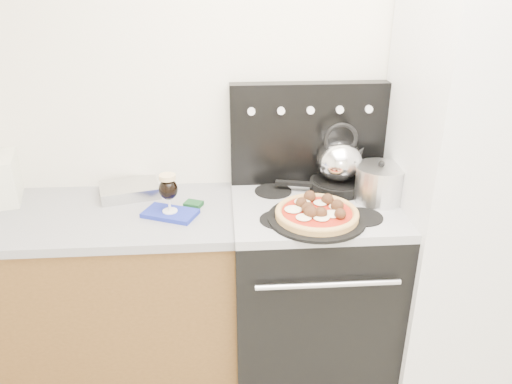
{
  "coord_description": "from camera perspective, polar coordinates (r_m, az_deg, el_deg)",
  "views": [
    {
      "loc": [
        -0.34,
        -0.87,
        1.92
      ],
      "look_at": [
        -0.2,
        1.05,
        1.05
      ],
      "focal_mm": 35.0,
      "sensor_mm": 36.0,
      "label": 1
    }
  ],
  "objects": [
    {
      "name": "foil_sheet",
      "position": [
        2.5,
        -14.24,
        0.24
      ],
      "size": [
        0.32,
        0.27,
        0.06
      ],
      "primitive_type": "cube",
      "rotation": [
        0.0,
        0.0,
        0.26
      ],
      "color": "silver",
      "rests_on": "countertop"
    },
    {
      "name": "skillet",
      "position": [
        2.47,
        9.29,
        0.8
      ],
      "size": [
        0.33,
        0.33,
        0.05
      ],
      "primitive_type": "cylinder",
      "rotation": [
        0.0,
        0.0,
        -0.23
      ],
      "color": "black",
      "rests_on": "cooktop"
    },
    {
      "name": "backguard",
      "position": [
        2.47,
        5.93,
        6.65
      ],
      "size": [
        0.76,
        0.08,
        0.5
      ],
      "primitive_type": "cube",
      "color": "black",
      "rests_on": "cooktop"
    },
    {
      "name": "beer_glass",
      "position": [
        2.22,
        -9.96,
        -0.12
      ],
      "size": [
        0.11,
        0.11,
        0.18
      ],
      "primitive_type": null,
      "rotation": [
        0.0,
        0.0,
        0.3
      ],
      "color": "black",
      "rests_on": "oven_mitt"
    },
    {
      "name": "base_cabinet",
      "position": [
        2.64,
        -18.71,
        -11.43
      ],
      "size": [
        1.45,
        0.6,
        0.86
      ],
      "primitive_type": "cube",
      "color": "brown",
      "rests_on": "ground"
    },
    {
      "name": "stock_pot",
      "position": [
        2.37,
        13.9,
        0.83
      ],
      "size": [
        0.24,
        0.24,
        0.16
      ],
      "primitive_type": "cylinder",
      "rotation": [
        0.0,
        0.0,
        0.07
      ],
      "color": "silver",
      "rests_on": "cooktop"
    },
    {
      "name": "pizza_pan",
      "position": [
        2.17,
        6.94,
        -3.0
      ],
      "size": [
        0.46,
        0.46,
        0.01
      ],
      "primitive_type": "cylinder",
      "rotation": [
        0.0,
        0.0,
        -0.1
      ],
      "color": "black",
      "rests_on": "cooktop"
    },
    {
      "name": "stove_body",
      "position": [
        2.56,
        6.25,
        -11.07
      ],
      "size": [
        0.76,
        0.65,
        0.88
      ],
      "primitive_type": "cube",
      "color": "black",
      "rests_on": "ground"
    },
    {
      "name": "pizza",
      "position": [
        2.16,
        6.98,
        -2.24
      ],
      "size": [
        0.37,
        0.37,
        0.05
      ],
      "primitive_type": null,
      "rotation": [
        0.0,
        0.0,
        -0.04
      ],
      "color": "#EF924C",
      "rests_on": "pizza_pan"
    },
    {
      "name": "fridge",
      "position": [
        2.51,
        22.87,
        -0.38
      ],
      "size": [
        0.64,
        0.68,
        1.9
      ],
      "primitive_type": "cube",
      "color": "silver",
      "rests_on": "ground"
    },
    {
      "name": "cooktop",
      "position": [
        2.32,
        6.77,
        -1.79
      ],
      "size": [
        0.76,
        0.65,
        0.04
      ],
      "primitive_type": "cube",
      "color": "#ADADB2",
      "rests_on": "stove_body"
    },
    {
      "name": "oven_mitt",
      "position": [
        2.27,
        -9.78,
        -2.43
      ],
      "size": [
        0.27,
        0.22,
        0.02
      ],
      "primitive_type": "cube",
      "rotation": [
        0.0,
        0.0,
        -0.4
      ],
      "color": "#1D2BA3",
      "rests_on": "countertop"
    },
    {
      "name": "countertop",
      "position": [
        2.42,
        -20.13,
        -2.7
      ],
      "size": [
        1.48,
        0.63,
        0.04
      ],
      "primitive_type": "cube",
      "color": "gray",
      "rests_on": "base_cabinet"
    },
    {
      "name": "tea_kettle",
      "position": [
        2.41,
        9.52,
        3.96
      ],
      "size": [
        0.27,
        0.27,
        0.24
      ],
      "primitive_type": null,
      "rotation": [
        0.0,
        0.0,
        0.28
      ],
      "color": "silver",
      "rests_on": "skillet"
    },
    {
      "name": "room_shell",
      "position": [
        1.39,
        10.74,
        -4.99
      ],
      "size": [
        3.52,
        3.01,
        2.52
      ],
      "color": "beige",
      "rests_on": "ground"
    }
  ]
}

